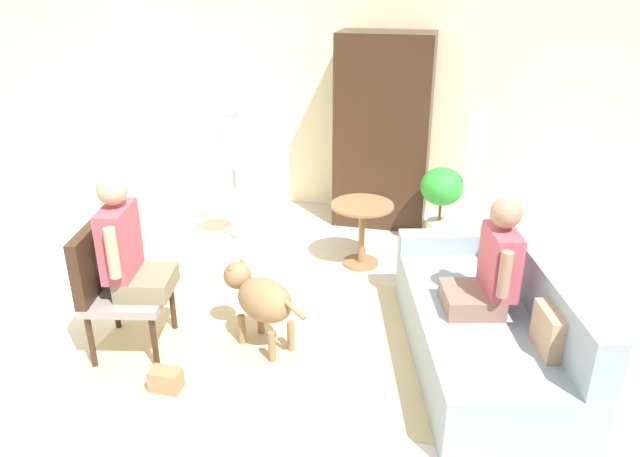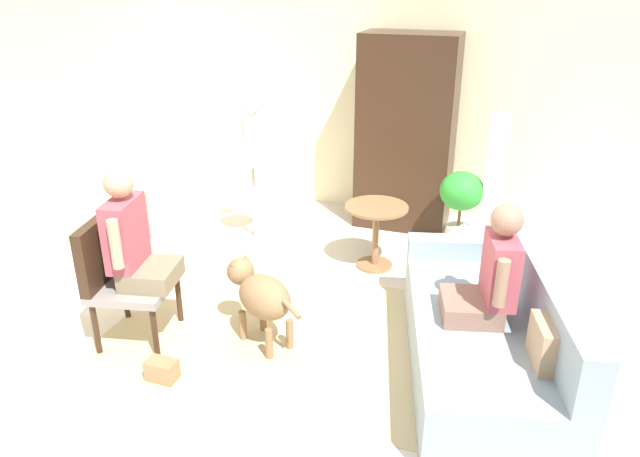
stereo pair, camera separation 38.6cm
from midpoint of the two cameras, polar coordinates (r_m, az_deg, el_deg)
The scene contains 15 objects.
ground_plane at distance 4.76m, azimuth 1.97°, elevation -9.91°, with size 6.94×6.94×0.00m, color beige.
back_wall at distance 6.85m, azimuth 9.26°, elevation 12.19°, with size 6.39×0.12×2.63m, color beige.
left_wall at distance 5.95m, azimuth -25.51°, elevation 8.53°, with size 0.12×6.10×2.63m, color beige.
area_rug at distance 4.77m, azimuth -0.39°, elevation -9.83°, with size 2.75×1.90×0.01m, color #C6B284.
couch at distance 4.43m, azimuth 18.17°, elevation -9.57°, with size 1.40×2.19×0.83m.
armchair at distance 4.64m, azimuth -16.40°, elevation -3.81°, with size 0.66×0.70×0.97m.
person_on_couch at distance 4.18m, azimuth 18.50°, elevation -4.28°, with size 0.53×0.54×0.82m.
person_on_armchair at distance 4.47m, azimuth -15.04°, elevation -1.03°, with size 0.51×0.56×0.88m.
round_end_table at distance 5.62m, azimuth 7.29°, elevation 0.15°, with size 0.58×0.58×0.62m.
dog at distance 4.46m, azimuth -3.18°, elevation -6.33°, with size 0.73×0.51×0.63m.
bird_cage_stand at distance 6.07m, azimuth -4.57°, elevation 4.98°, with size 0.37×0.37×1.45m.
potted_plant at distance 6.06m, azimuth 15.02°, elevation 2.57°, with size 0.42×0.42×0.83m.
column_lamp at distance 6.05m, azimuth 17.90°, elevation 3.72°, with size 0.20×0.20×1.40m.
armoire_cabinet at distance 6.49m, azimuth 9.91°, elevation 8.86°, with size 0.98×0.56×2.04m, color #382316.
handbag at distance 4.34m, azimuth -12.28°, elevation -13.08°, with size 0.21×0.13×0.15m, color #99724C.
Camera 2 is at (1.33, -3.76, 2.62)m, focal length 33.71 mm.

